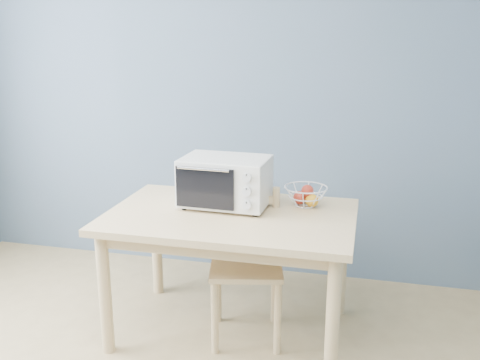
% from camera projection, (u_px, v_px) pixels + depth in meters
% --- Properties ---
extents(room, '(4.01, 4.51, 2.61)m').
position_uv_depth(room, '(35.00, 175.00, 1.71)').
color(room, tan).
rests_on(room, ground).
extents(dining_table, '(1.40, 0.90, 0.75)m').
position_uv_depth(dining_table, '(231.00, 230.00, 3.06)').
color(dining_table, '#DFC786').
rests_on(dining_table, ground).
extents(toaster_oven, '(0.52, 0.38, 0.30)m').
position_uv_depth(toaster_oven, '(222.00, 181.00, 3.12)').
color(toaster_oven, beige).
rests_on(toaster_oven, dining_table).
extents(fruit_basket, '(0.26, 0.26, 0.13)m').
position_uv_depth(fruit_basket, '(306.00, 195.00, 3.15)').
color(fruit_basket, silver).
rests_on(fruit_basket, dining_table).
extents(dining_chair, '(0.49, 0.49, 0.87)m').
position_uv_depth(dining_chair, '(246.00, 266.00, 3.10)').
color(dining_chair, '#DFC786').
rests_on(dining_chair, ground).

